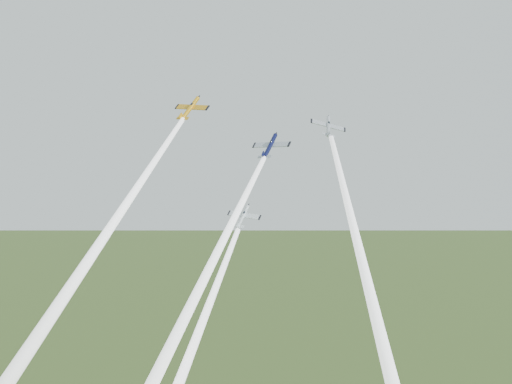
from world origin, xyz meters
name	(u,v)px	position (x,y,z in m)	size (l,w,h in m)	color
plane_yellow	(190,108)	(-16.48, 3.37, 108.96)	(8.61, 8.54, 1.35)	orange
smoke_trail_yellow	(107,233)	(-24.41, -18.79, 84.83)	(2.56, 2.56, 61.00)	white
plane_navy	(270,146)	(1.22, 0.56, 100.88)	(8.36, 8.30, 1.31)	#0D1039
smoke_trail_navy	(191,304)	(-6.35, -24.44, 74.10)	(2.56, 2.56, 68.42)	white
plane_silver_right	(328,126)	(12.26, 4.70, 104.86)	(7.39, 7.33, 1.16)	silver
smoke_trail_silver_right	(370,292)	(22.31, -20.76, 76.80)	(2.56, 2.56, 71.99)	white
plane_silver_low	(243,217)	(-2.31, -6.86, 87.38)	(6.74, 6.69, 1.06)	silver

